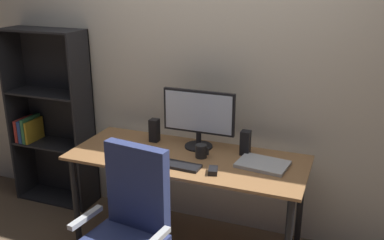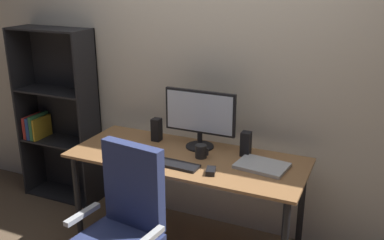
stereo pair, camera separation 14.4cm
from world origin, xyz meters
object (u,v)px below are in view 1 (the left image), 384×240
(keyboard, at_px, (179,165))
(mouse, at_px, (213,171))
(monitor, at_px, (199,115))
(speaker_right, at_px, (245,143))
(laptop, at_px, (263,164))
(coffee_mug, at_px, (201,151))
(desk, at_px, (187,168))
(bookshelf, at_px, (51,119))
(speaker_left, at_px, (154,130))

(keyboard, relative_size, mouse, 3.02)
(monitor, height_order, speaker_right, monitor)
(mouse, distance_m, laptop, 0.34)
(laptop, bearing_deg, coffee_mug, -170.61)
(monitor, bearing_deg, desk, -94.87)
(coffee_mug, bearing_deg, bookshelf, 168.41)
(keyboard, xyz_separation_m, bookshelf, (-1.39, 0.49, -0.01))
(speaker_right, bearing_deg, monitor, 178.68)
(laptop, xyz_separation_m, speaker_left, (-0.84, 0.14, 0.07))
(monitor, bearing_deg, mouse, -57.61)
(speaker_left, xyz_separation_m, speaker_right, (0.69, 0.00, 0.00))
(coffee_mug, distance_m, laptop, 0.42)
(laptop, relative_size, bookshelf, 0.21)
(desk, relative_size, mouse, 16.86)
(keyboard, xyz_separation_m, laptop, (0.50, 0.21, 0.00))
(desk, distance_m, monitor, 0.38)
(speaker_left, bearing_deg, bookshelf, 172.07)
(mouse, height_order, coffee_mug, coffee_mug)
(desk, distance_m, laptop, 0.52)
(keyboard, distance_m, speaker_right, 0.50)
(speaker_right, bearing_deg, mouse, -107.39)
(bookshelf, bearing_deg, speaker_left, -7.93)
(keyboard, relative_size, coffee_mug, 3.10)
(laptop, bearing_deg, keyboard, -150.55)
(speaker_left, distance_m, bookshelf, 1.07)
(keyboard, relative_size, laptop, 0.91)
(desk, relative_size, bookshelf, 1.08)
(keyboard, relative_size, speaker_left, 1.71)
(desk, height_order, speaker_left, speaker_left)
(speaker_right, height_order, bookshelf, bookshelf)
(desk, bearing_deg, speaker_right, 26.11)
(monitor, height_order, keyboard, monitor)
(bookshelf, bearing_deg, desk, -13.14)
(coffee_mug, bearing_deg, monitor, 115.93)
(desk, relative_size, coffee_mug, 17.29)
(mouse, bearing_deg, laptop, 24.56)
(monitor, xyz_separation_m, laptop, (0.50, -0.15, -0.23))
(desk, relative_size, keyboard, 5.58)
(desk, distance_m, speaker_right, 0.44)
(coffee_mug, xyz_separation_m, laptop, (0.42, 0.02, -0.03))
(coffee_mug, relative_size, speaker_right, 0.55)
(keyboard, distance_m, speaker_left, 0.49)
(monitor, xyz_separation_m, bookshelf, (-1.40, 0.14, -0.24))
(laptop, bearing_deg, desk, -168.85)
(speaker_left, xyz_separation_m, bookshelf, (-1.06, 0.15, -0.09))
(monitor, xyz_separation_m, speaker_left, (-0.34, -0.01, -0.15))
(laptop, bearing_deg, monitor, 170.58)
(speaker_right, bearing_deg, coffee_mug, -149.37)
(desk, xyz_separation_m, laptop, (0.51, 0.04, 0.10))
(keyboard, bearing_deg, speaker_left, 137.10)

